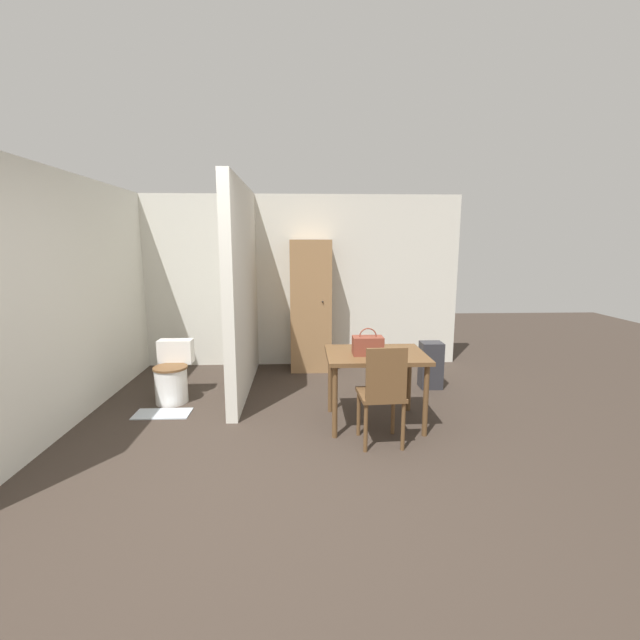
{
  "coord_description": "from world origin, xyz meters",
  "views": [
    {
      "loc": [
        0.23,
        -2.91,
        1.8
      ],
      "look_at": [
        0.42,
        1.56,
        1.0
      ],
      "focal_mm": 24.0,
      "sensor_mm": 36.0,
      "label": 1
    }
  ],
  "objects_px": {
    "dining_table": "(375,362)",
    "wooden_chair": "(383,392)",
    "wooden_cabinet": "(311,306)",
    "toilet": "(173,375)",
    "handbag": "(368,345)",
    "space_heater": "(431,365)"
  },
  "relations": [
    {
      "from": "dining_table",
      "to": "wooden_chair",
      "type": "bearing_deg",
      "value": -92.18
    },
    {
      "from": "dining_table",
      "to": "wooden_cabinet",
      "type": "height_order",
      "value": "wooden_cabinet"
    },
    {
      "from": "wooden_cabinet",
      "to": "toilet",
      "type": "bearing_deg",
      "value": -143.28
    },
    {
      "from": "wooden_chair",
      "to": "wooden_cabinet",
      "type": "relative_size",
      "value": 0.5
    },
    {
      "from": "handbag",
      "to": "wooden_chair",
      "type": "bearing_deg",
      "value": -80.86
    },
    {
      "from": "dining_table",
      "to": "space_heater",
      "type": "bearing_deg",
      "value": 49.79
    },
    {
      "from": "toilet",
      "to": "space_heater",
      "type": "bearing_deg",
      "value": 5.86
    },
    {
      "from": "dining_table",
      "to": "toilet",
      "type": "distance_m",
      "value": 2.37
    },
    {
      "from": "wooden_chair",
      "to": "toilet",
      "type": "distance_m",
      "value": 2.54
    },
    {
      "from": "dining_table",
      "to": "space_heater",
      "type": "distance_m",
      "value": 1.43
    },
    {
      "from": "wooden_chair",
      "to": "dining_table",
      "type": "bearing_deg",
      "value": 84.75
    },
    {
      "from": "wooden_chair",
      "to": "space_heater",
      "type": "height_order",
      "value": "wooden_chair"
    },
    {
      "from": "dining_table",
      "to": "wooden_cabinet",
      "type": "distance_m",
      "value": 2.06
    },
    {
      "from": "toilet",
      "to": "handbag",
      "type": "bearing_deg",
      "value": -20.44
    },
    {
      "from": "wooden_cabinet",
      "to": "wooden_chair",
      "type": "bearing_deg",
      "value": -76.65
    },
    {
      "from": "wooden_chair",
      "to": "space_heater",
      "type": "xyz_separation_m",
      "value": [
        0.91,
        1.56,
        -0.22
      ]
    },
    {
      "from": "dining_table",
      "to": "handbag",
      "type": "relative_size",
      "value": 3.32
    },
    {
      "from": "handbag",
      "to": "space_heater",
      "type": "relative_size",
      "value": 0.5
    },
    {
      "from": "wooden_cabinet",
      "to": "handbag",
      "type": "bearing_deg",
      "value": -75.75
    },
    {
      "from": "wooden_cabinet",
      "to": "dining_table",
      "type": "bearing_deg",
      "value": -72.86
    },
    {
      "from": "toilet",
      "to": "space_heater",
      "type": "height_order",
      "value": "toilet"
    },
    {
      "from": "toilet",
      "to": "space_heater",
      "type": "relative_size",
      "value": 1.16
    }
  ]
}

